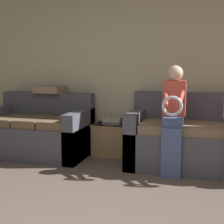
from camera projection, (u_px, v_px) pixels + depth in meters
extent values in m
cube|color=beige|center=(153.00, 66.00, 4.47)|extent=(6.66, 0.06, 2.55)
cube|color=#4C4C56|center=(203.00, 150.00, 3.88)|extent=(1.85, 0.85, 0.47)
cube|color=#4C4C56|center=(204.00, 110.00, 4.13)|extent=(1.85, 0.20, 0.46)
cube|color=#4C4C56|center=(136.00, 137.00, 4.10)|extent=(0.16, 0.85, 0.70)
cube|color=#7A664C|center=(161.00, 127.00, 3.89)|extent=(0.48, 0.61, 0.11)
cube|color=#7A664C|center=(204.00, 129.00, 3.75)|extent=(0.48, 0.61, 0.11)
cube|color=#4C4C56|center=(39.00, 140.00, 4.49)|extent=(1.44, 0.85, 0.45)
cube|color=#4C4C56|center=(48.00, 107.00, 4.74)|extent=(1.44, 0.20, 0.43)
cube|color=#4C4C56|center=(0.00, 130.00, 4.65)|extent=(0.16, 0.85, 0.67)
cube|color=#4C4C56|center=(80.00, 135.00, 4.31)|extent=(0.16, 0.85, 0.67)
cube|color=brown|center=(11.00, 120.00, 4.46)|extent=(0.35, 0.61, 0.11)
cube|color=brown|center=(34.00, 122.00, 4.36)|extent=(0.35, 0.61, 0.11)
cube|color=brown|center=(59.00, 123.00, 4.26)|extent=(0.35, 0.61, 0.11)
cube|color=#475B8E|center=(171.00, 153.00, 3.57)|extent=(0.22, 0.10, 0.58)
cube|color=#475B8E|center=(173.00, 121.00, 3.65)|extent=(0.22, 0.28, 0.11)
cube|color=#C64C3D|center=(174.00, 98.00, 3.68)|extent=(0.26, 0.14, 0.42)
sphere|color=#DBB293|center=(175.00, 73.00, 3.64)|extent=(0.19, 0.19, 0.19)
torus|color=silver|center=(172.00, 106.00, 3.43)|extent=(0.23, 0.04, 0.23)
cylinder|color=#C64C3D|center=(166.00, 96.00, 3.57)|extent=(0.09, 0.31, 0.23)
cylinder|color=#C64C3D|center=(181.00, 97.00, 3.52)|extent=(0.09, 0.31, 0.23)
cube|color=#9E7A51|center=(113.00, 139.00, 4.51)|extent=(0.53, 0.41, 0.45)
cube|color=tan|center=(113.00, 125.00, 4.47)|extent=(0.55, 0.43, 0.02)
cube|color=#4C4C56|center=(113.00, 123.00, 4.46)|extent=(0.26, 0.22, 0.05)
cube|color=gray|center=(113.00, 119.00, 4.47)|extent=(0.25, 0.27, 0.06)
cube|color=gray|center=(51.00, 89.00, 4.69)|extent=(0.40, 0.40, 0.10)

